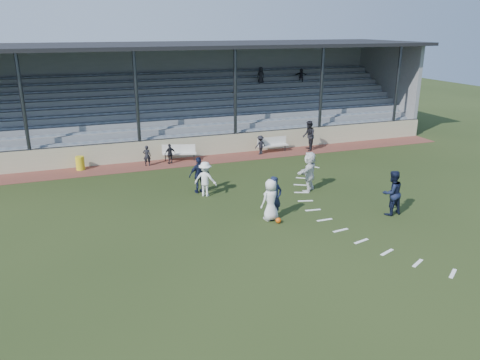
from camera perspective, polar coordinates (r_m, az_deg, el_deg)
name	(u,v)px	position (r m, az deg, el deg)	size (l,w,h in m)	color
ground	(261,230)	(18.69, 2.62, -6.06)	(90.00, 90.00, 0.00)	#233114
cinder_track	(195,161)	(28.09, -5.57, 2.33)	(34.00, 2.00, 0.02)	brown
retaining_wall	(190,147)	(28.92, -6.13, 3.99)	(34.00, 0.18, 1.20)	#B9B28E
bench_left	(179,151)	(28.17, -7.44, 3.52)	(2.03, 1.01, 0.95)	silver
bench_right	(272,143)	(29.89, 3.96, 4.49)	(2.01, 0.49, 0.95)	silver
trash_bin	(80,163)	(27.60, -18.91, 1.96)	(0.48, 0.48, 0.76)	yellow
football	(278,220)	(19.28, 4.70, -4.94)	(0.24, 0.24, 0.24)	#CC4D0C
player_white_lead	(271,200)	(19.31, 3.77, -2.43)	(0.86, 0.56, 1.76)	white
player_navy_lead	(275,198)	(19.39, 4.26, -2.21)	(0.68, 0.44, 1.85)	black
player_navy_mid	(392,193)	(20.81, 18.04, -1.50)	(0.95, 0.74, 1.95)	black
player_white_wing	(205,179)	(22.07, -4.25, 0.12)	(1.08, 0.62, 1.67)	white
player_navy_wing	(199,175)	(22.51, -4.97, 0.61)	(1.04, 0.43, 1.77)	black
player_white_back	(309,171)	(22.95, 8.44, 1.06)	(1.81, 0.58, 1.95)	white
official	(309,136)	(30.43, 8.38, 5.36)	(0.93, 0.73, 1.92)	black
sub_left_near	(147,156)	(27.33, -11.27, 2.93)	(0.44, 0.29, 1.20)	black
sub_left_far	(170,154)	(27.56, -8.52, 3.18)	(0.68, 0.28, 1.17)	black
sub_right	(260,145)	(29.29, 2.50, 4.30)	(0.77, 0.44, 1.20)	black
grandstand	(173,109)	(33.09, -8.22, 8.56)	(34.60, 9.00, 6.61)	gray
penalty_arc	(351,216)	(20.51, 13.36, -4.27)	(3.89, 14.63, 0.01)	white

